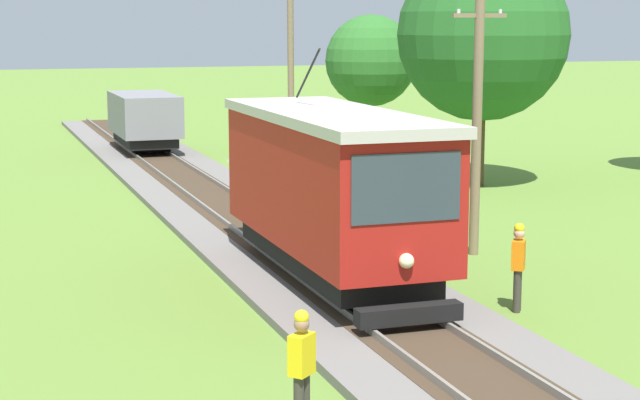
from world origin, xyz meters
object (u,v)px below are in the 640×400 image
object	(u,v)px
utility_pole_mid	(477,117)
tree_right_near	(371,61)
utility_pole_far	(291,63)
gravel_pile	(255,145)
second_worker	(518,263)
tree_right_far	(483,35)
track_worker	(302,366)
freight_car	(144,119)
red_tram	(332,187)

from	to	relation	value
utility_pole_mid	tree_right_near	bearing A→B (deg)	76.55
utility_pole_far	gravel_pile	xyz separation A→B (m)	(-0.38, 3.81, -3.48)
gravel_pile	second_worker	xyz separation A→B (m)	(-1.18, -23.95, 0.33)
utility_pole_mid	tree_right_far	bearing A→B (deg)	62.13
utility_pole_mid	second_worker	xyz separation A→B (m)	(-1.56, -4.95, -2.42)
utility_pole_mid	second_worker	world-z (taller)	utility_pole_mid
track_worker	second_worker	bearing A→B (deg)	86.42
freight_car	gravel_pile	world-z (taller)	freight_car
freight_car	red_tram	bearing A→B (deg)	-89.99
gravel_pile	track_worker	size ratio (longest dim) A/B	1.31
utility_pole_far	tree_right_near	size ratio (longest dim) A/B	1.36
freight_car	tree_right_far	xyz separation A→B (m)	(9.62, -12.22, 3.66)
gravel_pile	track_worker	world-z (taller)	track_worker
red_tram	freight_car	xyz separation A→B (m)	(-0.00, 24.01, -0.64)
red_tram	track_worker	distance (m)	8.39
tree_right_near	utility_pole_far	bearing A→B (deg)	-148.00
tree_right_far	freight_car	bearing A→B (deg)	128.21
utility_pole_mid	second_worker	size ratio (longest dim) A/B	3.71
freight_car	second_worker	distance (m)	27.21
utility_pole_mid	track_worker	bearing A→B (deg)	-128.17
red_tram	tree_right_far	bearing A→B (deg)	50.80
gravel_pile	tree_right_near	bearing A→B (deg)	-13.82
red_tram	utility_pole_far	size ratio (longest dim) A/B	1.06
freight_car	tree_right_near	size ratio (longest dim) A/B	0.87
freight_car	track_worker	world-z (taller)	freight_car
red_tram	tree_right_near	bearing A→B (deg)	66.34
freight_car	tree_right_far	bearing A→B (deg)	-51.79
track_worker	red_tram	bearing A→B (deg)	116.33
red_tram	second_worker	bearing A→B (deg)	-47.18
second_worker	tree_right_near	xyz separation A→B (m)	(5.83, 22.80, 3.08)
gravel_pile	tree_right_far	xyz separation A→B (m)	(5.61, -9.11, 4.56)
freight_car	utility_pole_mid	world-z (taller)	utility_pole_mid
utility_pole_far	tree_right_near	xyz separation A→B (m)	(4.27, 2.67, -0.07)
red_tram	gravel_pile	world-z (taller)	red_tram
track_worker	tree_right_near	distance (m)	30.03
freight_car	tree_right_far	world-z (taller)	tree_right_far
track_worker	tree_right_near	world-z (taller)	tree_right_near
utility_pole_mid	second_worker	distance (m)	5.73
red_tram	tree_right_near	distance (m)	21.65
track_worker	tree_right_near	bearing A→B (deg)	115.33
utility_pole_mid	tree_right_near	distance (m)	18.37
freight_car	second_worker	bearing A→B (deg)	-84.03
utility_pole_mid	tree_right_far	world-z (taller)	tree_right_far
gravel_pile	tree_right_far	size ratio (longest dim) A/B	0.29
freight_car	tree_right_near	distance (m)	9.97
gravel_pile	tree_right_near	size ratio (longest dim) A/B	0.39
gravel_pile	second_worker	distance (m)	23.98
track_worker	second_worker	xyz separation A→B (m)	(5.97, 4.64, 0.00)
red_tram	freight_car	world-z (taller)	red_tram
second_worker	tree_right_far	distance (m)	16.86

